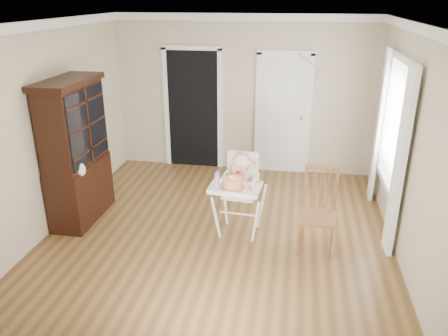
% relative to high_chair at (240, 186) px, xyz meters
% --- Properties ---
extents(floor, '(5.00, 5.00, 0.00)m').
position_rel_high_chair_xyz_m(floor, '(-0.27, -0.15, -0.68)').
color(floor, brown).
rests_on(floor, ground).
extents(ceiling, '(5.00, 5.00, 0.00)m').
position_rel_high_chair_xyz_m(ceiling, '(-0.27, -0.15, 2.02)').
color(ceiling, white).
rests_on(ceiling, wall_back).
extents(wall_back, '(4.50, 0.00, 4.50)m').
position_rel_high_chair_xyz_m(wall_back, '(-0.27, 2.35, 0.67)').
color(wall_back, '#C0B296').
rests_on(wall_back, floor).
extents(wall_left, '(0.00, 5.00, 5.00)m').
position_rel_high_chair_xyz_m(wall_left, '(-2.52, -0.15, 0.67)').
color(wall_left, '#C0B296').
rests_on(wall_left, floor).
extents(wall_right, '(0.00, 5.00, 5.00)m').
position_rel_high_chair_xyz_m(wall_right, '(1.98, -0.15, 0.67)').
color(wall_right, '#C0B296').
rests_on(wall_right, floor).
extents(crown_molding, '(4.50, 5.00, 0.12)m').
position_rel_high_chair_xyz_m(crown_molding, '(-0.27, -0.15, 1.96)').
color(crown_molding, white).
rests_on(crown_molding, ceiling).
extents(doorway, '(1.06, 0.05, 2.22)m').
position_rel_high_chair_xyz_m(doorway, '(-1.17, 2.33, 0.42)').
color(doorway, black).
rests_on(doorway, wall_back).
extents(closet_door, '(0.96, 0.09, 2.13)m').
position_rel_high_chair_xyz_m(closet_door, '(0.43, 2.32, 0.34)').
color(closet_door, white).
rests_on(closet_door, wall_back).
extents(window_right, '(0.13, 1.84, 2.30)m').
position_rel_high_chair_xyz_m(window_right, '(1.91, 0.65, 0.60)').
color(window_right, white).
rests_on(window_right, wall_right).
extents(high_chair, '(0.68, 0.83, 1.11)m').
position_rel_high_chair_xyz_m(high_chair, '(0.00, 0.00, 0.00)').
color(high_chair, white).
rests_on(high_chair, floor).
extents(baby, '(0.32, 0.25, 0.49)m').
position_rel_high_chair_xyz_m(baby, '(0.00, 0.03, 0.16)').
color(baby, beige).
rests_on(baby, high_chair).
extents(cake, '(0.30, 0.30, 0.14)m').
position_rel_high_chair_xyz_m(cake, '(-0.05, -0.27, 0.15)').
color(cake, silver).
rests_on(cake, high_chair).
extents(sippy_cup, '(0.07, 0.07, 0.17)m').
position_rel_high_chair_xyz_m(sippy_cup, '(-0.27, -0.13, 0.16)').
color(sippy_cup, pink).
rests_on(sippy_cup, high_chair).
extents(china_cabinet, '(0.52, 1.18, 1.98)m').
position_rel_high_chair_xyz_m(china_cabinet, '(-2.25, 0.06, 0.31)').
color(china_cabinet, black).
rests_on(china_cabinet, floor).
extents(dining_chair, '(0.49, 0.49, 1.07)m').
position_rel_high_chair_xyz_m(dining_chair, '(1.00, -0.25, -0.19)').
color(dining_chair, brown).
rests_on(dining_chair, floor).
extents(streamer, '(0.29, 0.42, 0.15)m').
position_rel_high_chair_xyz_m(streamer, '(0.77, 1.08, 1.47)').
color(streamer, pink).
rests_on(streamer, ceiling).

